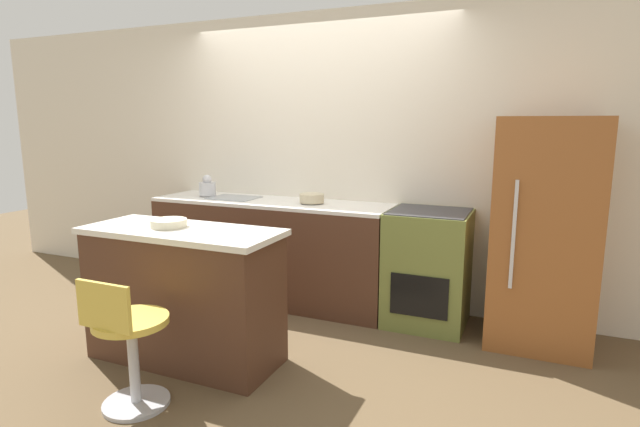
{
  "coord_description": "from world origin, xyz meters",
  "views": [
    {
      "loc": [
        1.86,
        -3.6,
        1.63
      ],
      "look_at": [
        0.44,
        -0.33,
        0.98
      ],
      "focal_mm": 28.0,
      "sensor_mm": 36.0,
      "label": 1
    }
  ],
  "objects_px": {
    "stool_chair": "(129,344)",
    "kettle": "(207,187)",
    "refrigerator": "(544,233)",
    "mixing_bowl": "(312,198)",
    "oven_range": "(428,268)"
  },
  "relations": [
    {
      "from": "refrigerator",
      "to": "stool_chair",
      "type": "relative_size",
      "value": 2.09
    },
    {
      "from": "stool_chair",
      "to": "kettle",
      "type": "distance_m",
      "value": 2.19
    },
    {
      "from": "refrigerator",
      "to": "mixing_bowl",
      "type": "relative_size",
      "value": 7.79
    },
    {
      "from": "kettle",
      "to": "stool_chair",
      "type": "bearing_deg",
      "value": -66.69
    },
    {
      "from": "stool_chair",
      "to": "mixing_bowl",
      "type": "relative_size",
      "value": 3.73
    },
    {
      "from": "kettle",
      "to": "oven_range",
      "type": "bearing_deg",
      "value": -0.21
    },
    {
      "from": "stool_chair",
      "to": "kettle",
      "type": "height_order",
      "value": "kettle"
    },
    {
      "from": "refrigerator",
      "to": "mixing_bowl",
      "type": "bearing_deg",
      "value": 178.89
    },
    {
      "from": "refrigerator",
      "to": "oven_range",
      "type": "bearing_deg",
      "value": 178.05
    },
    {
      "from": "stool_chair",
      "to": "kettle",
      "type": "bearing_deg",
      "value": 113.31
    },
    {
      "from": "oven_range",
      "to": "refrigerator",
      "type": "height_order",
      "value": "refrigerator"
    },
    {
      "from": "refrigerator",
      "to": "mixing_bowl",
      "type": "distance_m",
      "value": 1.88
    },
    {
      "from": "stool_chair",
      "to": "refrigerator",
      "type": "bearing_deg",
      "value": 41.54
    },
    {
      "from": "kettle",
      "to": "mixing_bowl",
      "type": "relative_size",
      "value": 0.93
    },
    {
      "from": "refrigerator",
      "to": "kettle",
      "type": "bearing_deg",
      "value": 179.3
    }
  ]
}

